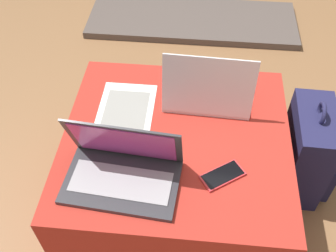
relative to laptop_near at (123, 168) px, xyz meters
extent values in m
plane|color=olive|center=(0.16, 0.19, -0.52)|extent=(14.00, 14.00, 0.00)
cube|color=maroon|center=(0.16, 0.19, -0.49)|extent=(0.79, 0.75, 0.05)
cube|color=#B22D23|center=(0.16, 0.19, -0.26)|extent=(0.82, 0.78, 0.42)
cube|color=#333338|center=(0.00, -0.03, -0.04)|extent=(0.39, 0.25, 0.02)
cube|color=#9E9EA3|center=(0.00, -0.03, -0.03)|extent=(0.33, 0.15, 0.00)
cube|color=#333338|center=(0.00, 0.05, 0.07)|extent=(0.37, 0.11, 0.22)
cube|color=#B23D93|center=(0.00, 0.05, 0.07)|extent=(0.33, 0.09, 0.19)
cube|color=silver|center=(0.26, 0.42, -0.04)|extent=(0.34, 0.25, 0.02)
cube|color=#232328|center=(0.26, 0.43, -0.03)|extent=(0.29, 0.14, 0.00)
cube|color=silver|center=(0.26, 0.31, 0.09)|extent=(0.33, 0.05, 0.24)
cube|color=black|center=(0.26, 0.32, 0.09)|extent=(0.29, 0.04, 0.21)
cube|color=red|center=(0.32, 0.03, -0.04)|extent=(0.16, 0.14, 0.01)
cube|color=black|center=(0.32, 0.03, -0.04)|extent=(0.14, 0.13, 0.00)
cube|color=#23234C|center=(0.70, 0.37, -0.30)|extent=(0.17, 0.32, 0.44)
cube|color=#1E1E41|center=(0.80, 0.36, -0.38)|extent=(0.06, 0.25, 0.20)
torus|color=#23234C|center=(0.70, 0.37, -0.06)|extent=(0.02, 0.09, 0.09)
cube|color=white|center=(-0.04, 0.30, -0.05)|extent=(0.21, 0.30, 0.00)
cube|color=gray|center=(-0.04, 0.30, -0.05)|extent=(0.16, 0.21, 0.00)
cube|color=#564C47|center=(0.16, 1.61, -0.49)|extent=(1.40, 0.50, 0.04)
camera|label=1|loc=(0.21, -0.72, 1.03)|focal=42.00mm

